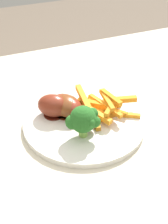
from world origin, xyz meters
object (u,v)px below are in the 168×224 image
object	(u,v)px
chicken_drumstick_far	(69,106)
chicken_drumstick_extra	(68,107)
chicken_drumstick_near	(55,106)
broccoli_floret_front	(83,120)
carrot_fries_pile	(101,108)
dining_table	(111,150)
dinner_plate	(84,122)

from	to	relation	value
chicken_drumstick_far	chicken_drumstick_extra	world-z (taller)	chicken_drumstick_extra
chicken_drumstick_near	chicken_drumstick_extra	bearing A→B (deg)	159.98
broccoli_floret_front	carrot_fries_pile	bearing A→B (deg)	-140.27
dining_table	carrot_fries_pile	size ratio (longest dim) A/B	7.65
chicken_drumstick_near	carrot_fries_pile	bearing A→B (deg)	160.82
chicken_drumstick_extra	dining_table	bearing A→B (deg)	168.21
carrot_fries_pile	chicken_drumstick_far	xyz separation A→B (m)	(0.06, -0.02, 0.01)
dining_table	broccoli_floret_front	world-z (taller)	broccoli_floret_front
dinner_plate	broccoli_floret_front	bearing A→B (deg)	66.25
dining_table	chicken_drumstick_far	world-z (taller)	chicken_drumstick_far
dining_table	dinner_plate	distance (m)	0.14
dining_table	chicken_drumstick_near	size ratio (longest dim) A/B	9.50
dining_table	chicken_drumstick_extra	xyz separation A→B (m)	(0.10, -0.02, 0.14)
dining_table	broccoli_floret_front	bearing A→B (deg)	29.89
dinner_plate	carrot_fries_pile	bearing A→B (deg)	-171.38
dining_table	chicken_drumstick_far	xyz separation A→B (m)	(0.10, -0.02, 0.14)
chicken_drumstick_near	chicken_drumstick_far	world-z (taller)	chicken_drumstick_near
dinner_plate	chicken_drumstick_far	xyz separation A→B (m)	(0.02, -0.03, 0.03)
broccoli_floret_front	carrot_fries_pile	xyz separation A→B (m)	(-0.06, -0.05, -0.02)
chicken_drumstick_far	carrot_fries_pile	bearing A→B (deg)	159.97
carrot_fries_pile	dinner_plate	bearing A→B (deg)	8.62
chicken_drumstick_near	chicken_drumstick_extra	world-z (taller)	chicken_drumstick_near
dinner_plate	broccoli_floret_front	distance (m)	0.07
dinner_plate	broccoli_floret_front	size ratio (longest dim) A/B	3.82
broccoli_floret_front	chicken_drumstick_near	xyz separation A→B (m)	(0.03, -0.08, -0.02)
chicken_drumstick_near	chicken_drumstick_far	distance (m)	0.03
chicken_drumstick_near	chicken_drumstick_far	size ratio (longest dim) A/B	0.86
dinner_plate	chicken_drumstick_far	world-z (taller)	chicken_drumstick_far
dinner_plate	chicken_drumstick_extra	world-z (taller)	chicken_drumstick_extra
dinner_plate	broccoli_floret_front	xyz separation A→B (m)	(0.02, 0.05, 0.04)
chicken_drumstick_far	chicken_drumstick_near	bearing A→B (deg)	-17.07
broccoli_floret_front	chicken_drumstick_near	bearing A→B (deg)	-70.71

